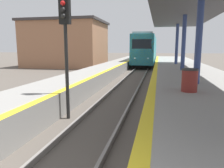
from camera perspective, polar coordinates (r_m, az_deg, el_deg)
name	(u,v)px	position (r m, az deg, el deg)	size (l,w,h in m)	color
train	(146,50)	(33.59, 8.96, 8.82)	(2.64, 18.89, 4.25)	black
signal_near	(65,35)	(7.67, -12.07, 12.47)	(0.36, 0.31, 4.17)	black
station_canopy	(191,7)	(13.44, 20.03, 18.39)	(4.54, 24.03, 3.99)	navy
trash_bin	(190,80)	(8.38, 19.60, 0.97)	(0.59, 0.59, 0.84)	maroon
station_building	(66,44)	(29.77, -11.83, 10.23)	(9.94, 7.85, 5.92)	#9E6B4C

